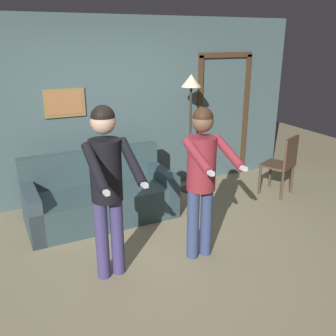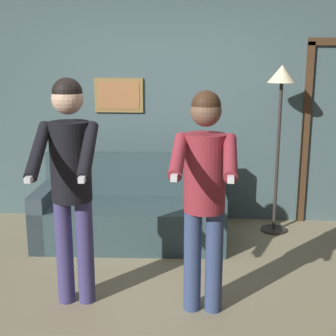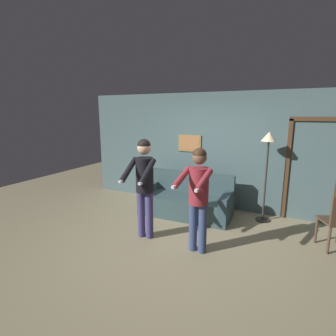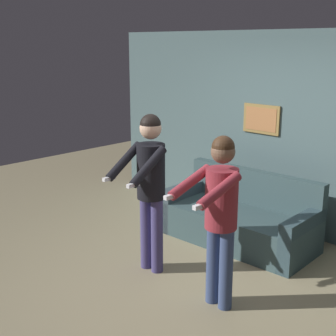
% 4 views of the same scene
% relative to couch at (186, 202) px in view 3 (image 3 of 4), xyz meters
% --- Properties ---
extents(ground_plane, '(12.00, 12.00, 0.00)m').
position_rel_couch_xyz_m(ground_plane, '(0.30, -1.22, -0.28)').
color(ground_plane, gray).
extents(back_wall_assembly, '(6.40, 0.10, 2.60)m').
position_rel_couch_xyz_m(back_wall_assembly, '(0.33, 0.77, 1.02)').
color(back_wall_assembly, '#486062').
rests_on(back_wall_assembly, ground_plane).
extents(couch, '(1.93, 0.92, 0.87)m').
position_rel_couch_xyz_m(couch, '(0.00, 0.00, 0.00)').
color(couch, '#364D4F').
rests_on(couch, ground_plane).
extents(torchiere_lamp, '(0.30, 0.30, 1.80)m').
position_rel_couch_xyz_m(torchiere_lamp, '(1.53, 0.37, 1.18)').
color(torchiere_lamp, '#332D28').
rests_on(torchiere_lamp, ground_plane).
extents(person_standing_left, '(0.46, 0.68, 1.74)m').
position_rel_couch_xyz_m(person_standing_left, '(-0.24, -1.31, 0.78)').
color(person_standing_left, '#413A6F').
rests_on(person_standing_left, ground_plane).
extents(person_standing_right, '(0.45, 0.70, 1.65)m').
position_rel_couch_xyz_m(person_standing_right, '(0.74, -1.37, 0.72)').
color(person_standing_right, '#35456E').
rests_on(person_standing_right, ground_plane).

